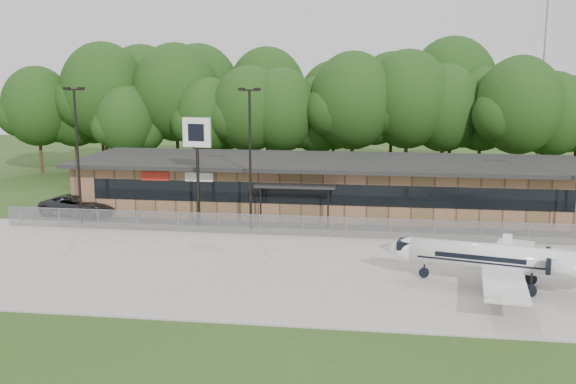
# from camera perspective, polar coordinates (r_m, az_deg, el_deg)

# --- Properties ---
(ground) EXTENTS (160.00, 160.00, 0.00)m
(ground) POSITION_cam_1_polar(r_m,az_deg,el_deg) (30.43, -0.10, -11.21)
(ground) COLOR #2B4217
(ground) RESTS_ON ground
(apron) EXTENTS (64.00, 18.00, 0.08)m
(apron) POSITION_cam_1_polar(r_m,az_deg,el_deg) (37.90, 1.62, -6.68)
(apron) COLOR #9E9B93
(apron) RESTS_ON ground
(parking_lot) EXTENTS (50.00, 9.00, 0.06)m
(parking_lot) POSITION_cam_1_polar(r_m,az_deg,el_deg) (48.94, 3.13, -2.70)
(parking_lot) COLOR #383835
(parking_lot) RESTS_ON ground
(terminal) EXTENTS (41.00, 11.65, 4.30)m
(terminal) POSITION_cam_1_polar(r_m,az_deg,el_deg) (52.84, 3.57, 0.67)
(terminal) COLOR #916448
(terminal) RESTS_ON ground
(fence) EXTENTS (46.00, 0.04, 1.52)m
(fence) POSITION_cam_1_polar(r_m,az_deg,el_deg) (44.41, 2.64, -3.10)
(fence) COLOR gray
(fence) RESTS_ON ground
(treeline) EXTENTS (72.00, 12.00, 15.00)m
(treeline) POSITION_cam_1_polar(r_m,az_deg,el_deg) (70.17, 4.80, 7.50)
(treeline) COLOR #153D13
(treeline) RESTS_ON ground
(radio_mast) EXTENTS (0.20, 0.20, 25.00)m
(radio_mast) POSITION_cam_1_polar(r_m,az_deg,el_deg) (78.06, 21.77, 10.78)
(radio_mast) COLOR gray
(radio_mast) RESTS_ON ground
(light_pole_left) EXTENTS (1.55, 0.30, 10.23)m
(light_pole_left) POSITION_cam_1_polar(r_m,az_deg,el_deg) (49.88, -18.23, 3.97)
(light_pole_left) COLOR black
(light_pole_left) RESTS_ON ground
(light_pole_mid) EXTENTS (1.55, 0.30, 10.23)m
(light_pole_mid) POSITION_cam_1_polar(r_m,az_deg,el_deg) (45.67, -3.40, 3.91)
(light_pole_mid) COLOR black
(light_pole_mid) RESTS_ON ground
(business_jet) EXTENTS (13.10, 11.78, 4.43)m
(business_jet) POSITION_cam_1_polar(r_m,az_deg,el_deg) (35.78, 19.00, -5.75)
(business_jet) COLOR silver
(business_jet) RESTS_ON ground
(suv) EXTENTS (6.53, 3.78, 1.71)m
(suv) POSITION_cam_1_polar(r_m,az_deg,el_deg) (53.65, -18.08, -1.13)
(suv) COLOR #2C2C2E
(suv) RESTS_ON ground
(pole_sign) EXTENTS (2.13, 0.56, 8.08)m
(pole_sign) POSITION_cam_1_polar(r_m,az_deg,el_deg) (46.87, -8.09, 4.24)
(pole_sign) COLOR black
(pole_sign) RESTS_ON ground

